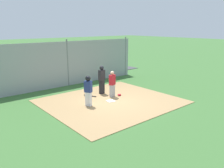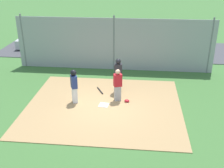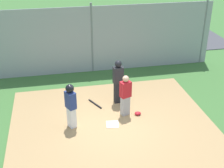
# 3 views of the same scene
# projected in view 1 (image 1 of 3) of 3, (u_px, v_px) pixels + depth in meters

# --- Properties ---
(ground_plane) EXTENTS (140.00, 140.00, 0.00)m
(ground_plane) POSITION_uv_depth(u_px,v_px,m) (111.00, 102.00, 13.14)
(ground_plane) COLOR #3D6B33
(dirt_infield) EXTENTS (7.20, 6.40, 0.03)m
(dirt_infield) POSITION_uv_depth(u_px,v_px,m) (111.00, 101.00, 13.13)
(dirt_infield) COLOR #A88456
(dirt_infield) RESTS_ON ground_plane
(home_plate) EXTENTS (0.50, 0.50, 0.02)m
(home_plate) POSITION_uv_depth(u_px,v_px,m) (111.00, 101.00, 13.13)
(home_plate) COLOR white
(home_plate) RESTS_ON dirt_infield
(catcher) EXTENTS (0.44, 0.37, 1.60)m
(catcher) POSITION_uv_depth(u_px,v_px,m) (112.00, 84.00, 13.73)
(catcher) COLOR #9E9EA3
(catcher) RESTS_ON dirt_infield
(umpire) EXTENTS (0.41, 0.30, 1.80)m
(umpire) POSITION_uv_depth(u_px,v_px,m) (102.00, 79.00, 14.38)
(umpire) COLOR black
(umpire) RESTS_ON dirt_infield
(runner) EXTENTS (0.40, 0.45, 1.66)m
(runner) POSITION_uv_depth(u_px,v_px,m) (88.00, 89.00, 12.14)
(runner) COLOR silver
(runner) RESTS_ON dirt_infield
(baseball_bat) EXTENTS (0.43, 0.78, 0.06)m
(baseball_bat) POSITION_uv_depth(u_px,v_px,m) (90.00, 96.00, 14.01)
(baseball_bat) COLOR black
(baseball_bat) RESTS_ON dirt_infield
(catcher_mask) EXTENTS (0.24, 0.20, 0.12)m
(catcher_mask) POSITION_uv_depth(u_px,v_px,m) (119.00, 95.00, 14.11)
(catcher_mask) COLOR #B21923
(catcher_mask) RESTS_ON dirt_infield
(backstop_fence) EXTENTS (12.00, 0.10, 3.35)m
(backstop_fence) POSITION_uv_depth(u_px,v_px,m) (68.00, 64.00, 16.35)
(backstop_fence) COLOR #93999E
(backstop_fence) RESTS_ON ground_plane
(parking_lot) EXTENTS (18.00, 5.20, 0.04)m
(parking_lot) POSITION_uv_depth(u_px,v_px,m) (45.00, 76.00, 19.81)
(parking_lot) COLOR #424247
(parking_lot) RESTS_ON ground_plane
(parked_car_blue) EXTENTS (4.25, 1.98, 1.28)m
(parked_car_blue) POSITION_uv_depth(u_px,v_px,m) (38.00, 69.00, 19.75)
(parked_car_blue) COLOR #28428C
(parked_car_blue) RESTS_ON parking_lot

